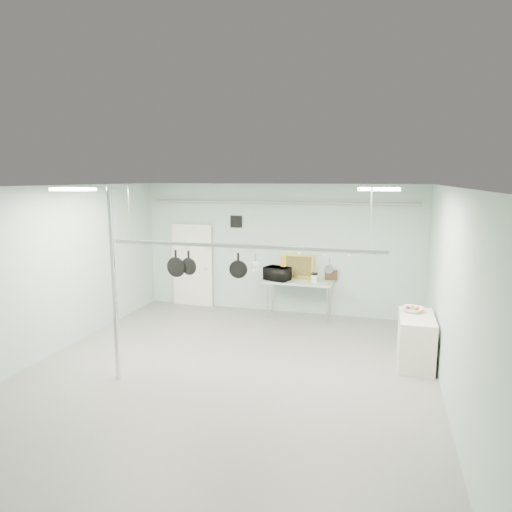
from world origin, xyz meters
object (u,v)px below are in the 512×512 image
(side_cabinet, at_px, (416,340))
(coffee_canister, at_px, (314,278))
(fruit_bowl, at_px, (412,310))
(pot_rack, at_px, (241,244))
(prep_table, at_px, (299,284))
(chrome_pole, at_px, (114,286))
(microwave, at_px, (278,274))
(skillet_left, at_px, (176,263))
(skillet_right, at_px, (238,265))
(skillet_mid, at_px, (189,263))

(side_cabinet, relative_size, coffee_canister, 6.63)
(fruit_bowl, bearing_deg, pot_rack, -155.18)
(prep_table, xyz_separation_m, fruit_bowl, (2.48, -1.97, 0.11))
(chrome_pole, bearing_deg, pot_rack, 25.35)
(prep_table, relative_size, microwave, 2.72)
(side_cabinet, distance_m, microwave, 3.78)
(microwave, bearing_deg, skillet_left, 90.96)
(side_cabinet, height_order, skillet_right, skillet_right)
(skillet_right, bearing_deg, chrome_pole, -162.88)
(side_cabinet, xyz_separation_m, skillet_right, (-3.00, -1.10, 1.42))
(fruit_bowl, bearing_deg, skillet_left, -161.98)
(side_cabinet, distance_m, coffee_canister, 3.11)
(prep_table, distance_m, pot_rack, 3.61)
(side_cabinet, relative_size, microwave, 2.04)
(microwave, xyz_separation_m, fruit_bowl, (2.99, -1.89, -0.12))
(prep_table, distance_m, fruit_bowl, 3.17)
(coffee_canister, height_order, skillet_right, skillet_right)
(fruit_bowl, distance_m, skillet_mid, 4.17)
(microwave, height_order, coffee_canister, microwave)
(microwave, height_order, skillet_right, skillet_right)
(microwave, bearing_deg, pot_rack, 111.81)
(microwave, distance_m, skillet_right, 3.33)
(chrome_pole, bearing_deg, prep_table, 61.29)
(skillet_right, bearing_deg, coffee_canister, 66.90)
(chrome_pole, distance_m, microwave, 4.53)
(side_cabinet, bearing_deg, pot_rack, -159.55)
(fruit_bowl, xyz_separation_m, skillet_mid, (-3.84, -1.33, 0.92))
(skillet_left, bearing_deg, microwave, 74.87)
(pot_rack, relative_size, skillet_right, 11.39)
(pot_rack, bearing_deg, chrome_pole, -154.65)
(chrome_pole, xyz_separation_m, microwave, (1.79, 4.13, -0.53))
(prep_table, relative_size, skillet_left, 3.34)
(coffee_canister, relative_size, skillet_mid, 0.42)
(microwave, bearing_deg, skillet_mid, 94.98)
(skillet_left, xyz_separation_m, skillet_mid, (0.25, 0.00, 0.02))
(prep_table, bearing_deg, microwave, -171.77)
(coffee_canister, xyz_separation_m, skillet_left, (-1.99, -3.26, 0.85))
(pot_rack, bearing_deg, side_cabinet, 20.45)
(pot_rack, relative_size, microwave, 8.17)
(chrome_pole, distance_m, skillet_right, 2.07)
(chrome_pole, bearing_deg, skillet_right, 25.99)
(microwave, relative_size, skillet_right, 1.39)
(pot_rack, height_order, skillet_mid, pot_rack)
(skillet_left, bearing_deg, prep_table, 67.64)
(microwave, height_order, skillet_left, skillet_left)
(prep_table, distance_m, skillet_mid, 3.72)
(prep_table, relative_size, side_cabinet, 1.33)
(chrome_pole, bearing_deg, microwave, 66.59)
(pot_rack, relative_size, skillet_left, 10.01)
(fruit_bowl, relative_size, skillet_right, 0.90)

